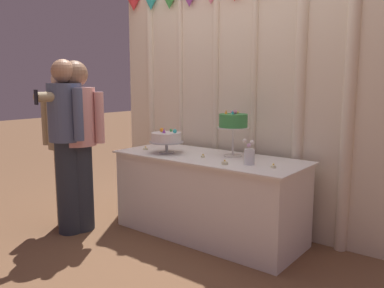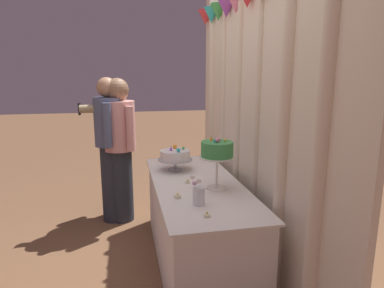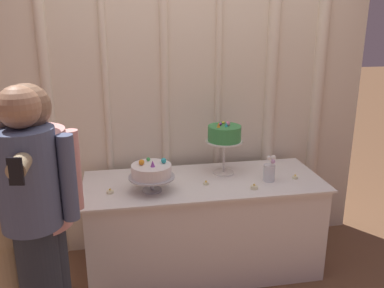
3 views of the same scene
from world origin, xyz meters
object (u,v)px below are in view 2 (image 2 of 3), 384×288
tealight_near_right (178,196)px  guest_girl_blue_dress (119,144)px  tealight_near_left (187,182)px  guest_man_pink_jacket (120,145)px  cake_display_nearright (217,151)px  tealight_far_right (207,215)px  tealight_far_left (172,161)px  flower_vase (198,194)px  cake_table (197,223)px  guest_man_dark_suit (110,144)px  cake_display_nearleft (175,156)px

tealight_near_right → guest_girl_blue_dress: guest_girl_blue_dress is taller
tealight_near_left → tealight_near_right: bearing=-22.9°
tealight_near_left → guest_man_pink_jacket: 1.16m
guest_girl_blue_dress → cake_display_nearright: bearing=28.1°
tealight_far_right → tealight_far_left: bearing=-179.1°
flower_vase → guest_man_pink_jacket: (-1.49, -0.53, 0.05)m
cake_display_nearright → guest_girl_blue_dress: guest_girl_blue_dress is taller
flower_vase → tealight_near_right: (-0.15, -0.12, -0.06)m
cake_table → cake_display_nearright: (0.18, 0.12, 0.66)m
flower_vase → tealight_far_right: flower_vase is taller
guest_man_dark_suit → cake_table: bearing=34.7°
tealight_near_right → cake_display_nearleft: bearing=172.4°
cake_display_nearright → guest_girl_blue_dress: 1.59m
cake_display_nearright → guest_man_pink_jacket: size_ratio=0.26×
cake_table → cake_display_nearleft: 0.65m
guest_man_pink_jacket → guest_man_dark_suit: bearing=-97.6°
tealight_far_left → tealight_near_left: size_ratio=1.25×
cake_display_nearright → tealight_far_left: (-0.85, -0.22, -0.29)m
flower_vase → tealight_near_right: flower_vase is taller
cake_display_nearright → guest_man_dark_suit: 1.49m
tealight_far_left → cake_table: bearing=9.0°
tealight_near_right → guest_man_pink_jacket: size_ratio=0.03×
cake_display_nearleft → tealight_far_right: bearing=1.8°
tealight_far_right → tealight_near_left: bearing=179.4°
tealight_far_left → guest_man_pink_jacket: 0.64m
guest_man_dark_suit → tealight_far_right: bearing=20.4°
flower_vase → tealight_far_right: size_ratio=4.88×
cake_table → tealight_near_left: size_ratio=44.59×
cake_display_nearleft → guest_man_dark_suit: (-0.66, -0.60, 0.00)m
cake_table → guest_man_pink_jacket: size_ratio=1.11×
cake_display_nearleft → tealight_near_right: cake_display_nearleft is taller
cake_table → guest_man_dark_suit: 1.36m
cake_display_nearleft → guest_man_dark_suit: 0.89m
guest_girl_blue_dress → guest_man_pink_jacket: guest_man_pink_jacket is taller
cake_table → guest_girl_blue_dress: (-1.21, -0.62, 0.46)m
flower_vase → tealight_far_right: 0.22m
cake_table → tealight_near_left: tealight_near_left is taller
tealight_near_left → tealight_near_right: size_ratio=0.75×
cake_display_nearleft → guest_girl_blue_dress: bearing=-148.5°
flower_vase → guest_girl_blue_dress: guest_girl_blue_dress is taller
tealight_near_right → tealight_far_right: tealight_near_right is taller
tealight_far_right → tealight_near_right: bearing=-160.5°
cake_display_nearleft → tealight_far_right: 1.06m
flower_vase → cake_display_nearright: bearing=143.7°
guest_man_dark_suit → cake_display_nearright: bearing=34.5°
tealight_near_right → guest_man_pink_jacket: bearing=-163.1°
cake_display_nearleft → guest_girl_blue_dress: guest_girl_blue_dress is taller
tealight_near_left → guest_girl_blue_dress: guest_girl_blue_dress is taller
flower_vase → guest_girl_blue_dress: bearing=-162.4°
tealight_far_left → tealight_far_right: size_ratio=1.14×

